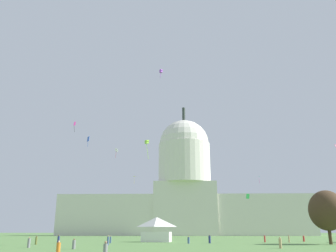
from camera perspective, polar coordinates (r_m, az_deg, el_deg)
capitol_building at (r=199.31m, az=2.73°, el=-10.56°), size 136.53×29.27×72.72m
event_tent at (r=87.44m, az=-1.85°, el=-16.33°), size 7.51×5.47×5.70m
tree_east_mid at (r=78.73m, az=24.31°, el=-12.34°), size 8.53×9.28×10.39m
person_grey_near_tent at (r=62.33m, az=-21.58°, el=-17.18°), size 0.59×0.59×1.61m
person_grey_lawn_far_right at (r=36.59m, az=-10.10°, el=-19.22°), size 0.58×0.58×1.62m
person_denim_near_tree_east at (r=79.84m, az=-9.28°, el=-17.70°), size 0.49×0.49×1.55m
person_grey_back_center at (r=55.74m, az=-14.98°, el=-18.02°), size 0.52×0.52×1.48m
person_red_mid_left at (r=87.48m, az=15.38°, el=-17.19°), size 0.38×0.38×1.66m
person_navy_edge_east at (r=78.98m, az=6.75°, el=-17.76°), size 0.61×0.61×1.71m
person_navy_front_center at (r=82.05m, az=-17.30°, el=-17.13°), size 0.58×0.58×1.69m
person_denim_aisle_center at (r=77.13m, az=3.34°, el=-17.96°), size 0.60×0.60×1.48m
person_tan_lawn_far_left at (r=58.43m, az=17.70°, el=-17.61°), size 0.57×0.57×1.68m
person_denim_near_tree_west at (r=68.94m, az=-9.68°, el=-17.81°), size 0.44×0.44×1.76m
person_tan_back_left at (r=87.17m, az=18.98°, el=-16.89°), size 0.39×0.39×1.69m
person_orange_edge_west at (r=44.57m, az=-17.31°, el=-18.34°), size 0.62×0.62×1.48m
person_red_mid_right at (r=96.05m, az=21.10°, el=-16.64°), size 0.57×0.57×1.55m
person_olive_mid_center at (r=75.72m, az=-20.54°, el=-16.97°), size 0.58×0.58×1.61m
kite_pink_mid at (r=91.80m, az=25.57°, el=-3.26°), size 0.79×0.79×3.53m
kite_blue_mid at (r=89.74m, az=-12.78°, el=-2.12°), size 0.67×0.91×2.62m
kite_yellow_mid at (r=178.93m, az=-5.55°, el=-8.27°), size 1.55×1.36×3.37m
kite_white_mid at (r=128.53m, az=-8.33°, el=-3.86°), size 1.14×1.06×3.48m
kite_magenta_mid at (r=104.73m, az=-14.87°, el=0.21°), size 0.66×0.68×2.96m
kite_lime_mid at (r=70.29m, az=-3.44°, el=-2.69°), size 0.91×0.91×3.93m
kite_violet_high at (r=110.31m, az=-1.14°, el=8.86°), size 1.06×1.06×3.03m
kite_cyan_mid at (r=163.27m, az=14.43°, el=-8.03°), size 0.68×1.27×2.83m
kite_green_low at (r=105.60m, az=12.78°, el=-11.03°), size 1.08×0.73×1.38m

